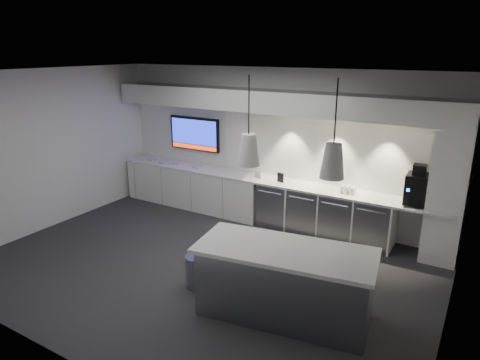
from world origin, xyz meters
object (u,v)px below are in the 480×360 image
Objects in this scene: coffee_machine at (417,188)px; wall_tv at (195,134)px; bin at (197,271)px; island at (284,282)px.

wall_tv is at bearing 174.99° from coffee_machine.
bin is 3.77m from coffee_machine.
bin is at bearing -134.62° from coffee_machine.
bin is at bearing 171.13° from island.
wall_tv is 3.89m from bin.
island is at bearing -39.56° from wall_tv.
island is at bearing -114.06° from coffee_machine.
wall_tv is 4.74m from island.
bin is 0.73× the size of coffee_machine.
bin is (2.18, -2.94, -1.32)m from wall_tv.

